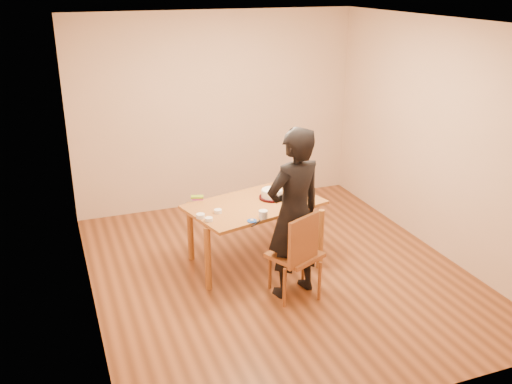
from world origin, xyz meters
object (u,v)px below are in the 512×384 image
object	(u,v)px
dining_table	(254,205)
cake	(272,193)
person	(294,214)
dining_chair	(295,255)
cake_plate	(272,197)

from	to	relation	value
dining_table	cake	distance (m)	0.26
person	dining_table	bearing A→B (deg)	-92.38
dining_chair	cake	xyz separation A→B (m)	(0.09, 0.84, 0.36)
dining_table	dining_chair	distance (m)	0.84
dining_table	cake_plate	size ratio (longest dim) A/B	4.95
dining_table	person	world-z (taller)	person
cake_plate	cake	xyz separation A→B (m)	(0.00, 0.00, 0.05)
dining_chair	cake_plate	world-z (taller)	cake_plate
dining_chair	cake_plate	size ratio (longest dim) A/B	1.54
dining_chair	person	distance (m)	0.45
dining_table	cake_plate	distance (m)	0.25
person	cake	bearing A→B (deg)	-110.22
dining_chair	cake_plate	distance (m)	0.90
dining_chair	cake	world-z (taller)	cake
cake_plate	person	bearing A→B (deg)	-96.23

